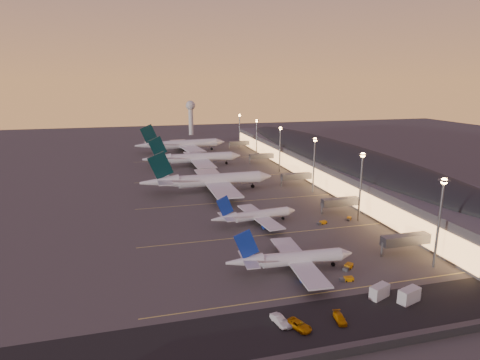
# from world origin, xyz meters

# --- Properties ---
(ground) EXTENTS (700.00, 700.00, 0.00)m
(ground) POSITION_xyz_m (0.00, 0.00, 0.00)
(ground) COLOR #42403D
(airliner_narrow_south) EXTENTS (36.43, 32.54, 13.02)m
(airliner_narrow_south) POSITION_xyz_m (-3.69, -31.59, 3.37)
(airliner_narrow_south) COLOR silver
(airliner_narrow_south) RESTS_ON ground
(airliner_narrow_north) EXTENTS (33.53, 30.16, 11.97)m
(airliner_narrow_north) POSITION_xyz_m (-2.49, 6.65, 3.09)
(airliner_narrow_north) COLOR silver
(airliner_narrow_north) RESTS_ON ground
(airliner_wide_near) EXTENTS (63.10, 57.29, 20.24)m
(airliner_wide_near) POSITION_xyz_m (-10.77, 54.90, 5.21)
(airliner_wide_near) COLOR silver
(airliner_wide_near) RESTS_ON ground
(airliner_wide_mid) EXTENTS (60.36, 54.86, 19.35)m
(airliner_wide_mid) POSITION_xyz_m (-9.55, 113.50, 4.98)
(airliner_wide_mid) COLOR silver
(airliner_wide_mid) RESTS_ON ground
(airliner_wide_far) EXTENTS (66.71, 61.22, 21.34)m
(airliner_wide_far) POSITION_xyz_m (-10.46, 165.66, 5.49)
(airliner_wide_far) COLOR silver
(airliner_wide_far) RESTS_ON ground
(terminal_building) EXTENTS (56.35, 255.00, 17.46)m
(terminal_building) POSITION_xyz_m (61.84, 72.47, 8.78)
(terminal_building) COLOR #4C4C51
(terminal_building) RESTS_ON ground
(light_masts) EXTENTS (2.20, 217.20, 25.90)m
(light_masts) POSITION_xyz_m (36.00, 65.00, 17.55)
(light_masts) COLOR slate
(light_masts) RESTS_ON ground
(radar_tower) EXTENTS (9.00, 9.00, 32.50)m
(radar_tower) POSITION_xyz_m (10.00, 260.00, 21.87)
(radar_tower) COLOR silver
(radar_tower) RESTS_ON ground
(service_lane) EXTENTS (260.00, 16.00, 0.01)m
(service_lane) POSITION_xyz_m (0.00, -56.00, 0.01)
(service_lane) COLOR black
(service_lane) RESTS_ON ground
(lane_markings) EXTENTS (90.00, 180.36, 0.00)m
(lane_markings) POSITION_xyz_m (0.00, 40.00, 0.01)
(lane_markings) COLOR #D8C659
(lane_markings) RESTS_ON ground
(fence) EXTENTS (124.00, 0.12, 2.00)m
(fence) POSITION_xyz_m (-0.00, -68.00, 1.00)
(fence) COLOR #2D2D30
(fence) RESTS_ON ground
(baggage_tug_a) EXTENTS (3.74, 1.89, 1.07)m
(baggage_tug_a) POSITION_xyz_m (8.35, -41.00, 0.49)
(baggage_tug_a) COLOR #C17605
(baggage_tug_a) RESTS_ON ground
(baggage_tug_b) EXTENTS (4.16, 3.81, 1.22)m
(baggage_tug_b) POSITION_xyz_m (12.19, -34.73, 0.56)
(baggage_tug_b) COLOR #C17605
(baggage_tug_b) RESTS_ON ground
(baggage_tug_c) EXTENTS (3.96, 2.27, 1.11)m
(baggage_tug_c) POSITION_xyz_m (21.20, -0.12, 0.51)
(baggage_tug_c) COLOR #C17605
(baggage_tug_c) RESTS_ON ground
(catering_truck_a) EXTENTS (6.18, 4.22, 3.25)m
(catering_truck_a) POSITION_xyz_m (11.90, -50.41, 1.52)
(catering_truck_a) COLOR silver
(catering_truck_a) RESTS_ON ground
(catering_truck_b) EXTENTS (6.60, 4.13, 3.47)m
(catering_truck_b) POSITION_xyz_m (17.54, -54.01, 1.62)
(catering_truck_b) COLOR silver
(catering_truck_b) RESTS_ON ground
(baggage_tug_d) EXTENTS (3.06, 3.33, 0.98)m
(baggage_tug_d) POSITION_xyz_m (33.09, 1.54, 0.45)
(baggage_tug_d) COLOR #C17605
(baggage_tug_d) RESTS_ON ground
(service_van_a) EXTENTS (2.97, 5.62, 1.76)m
(service_van_a) POSITION_xyz_m (-15.46, -54.53, 0.88)
(service_van_a) COLOR silver
(service_van_a) RESTS_ON ground
(service_van_b) EXTENTS (4.99, 6.48, 1.64)m
(service_van_b) POSITION_xyz_m (-12.04, -57.18, 0.82)
(service_van_b) COLOR #C17605
(service_van_b) RESTS_ON ground
(service_van_c) EXTENTS (3.28, 4.95, 1.57)m
(service_van_c) POSITION_xyz_m (-14.76, -55.23, 0.78)
(service_van_c) COLOR silver
(service_van_c) RESTS_ON ground
(service_van_d) EXTENTS (2.82, 5.30, 1.46)m
(service_van_d) POSITION_xyz_m (-2.38, -57.00, 0.73)
(service_van_d) COLOR #C17605
(service_van_d) RESTS_ON ground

